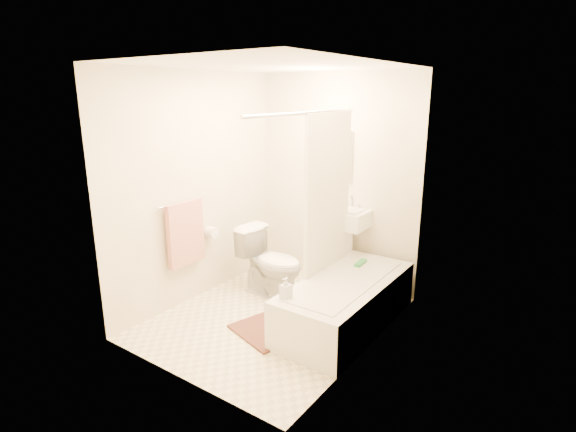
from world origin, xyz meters
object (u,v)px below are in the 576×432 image
Objects in this scene: toilet at (271,263)px; bathtub at (346,303)px; bath_mat at (265,331)px; soap_bottle at (286,288)px; sink at (345,246)px.

toilet reaches higher than bathtub.
bath_mat is 3.25× the size of soap_bottle.
sink reaches higher than toilet.
soap_bottle is at bearing -83.47° from sink.
toilet is at bearing -132.59° from sink.
bathtub is 0.76m from soap_bottle.
soap_bottle reaches higher than bath_mat.
toilet is 1.01m from bathtub.
bathtub is (0.43, -0.76, -0.28)m from sink.
toilet is 1.23× the size of bath_mat.
bath_mat is (0.45, -0.70, -0.36)m from toilet.
bathtub reaches higher than bath_mat.
soap_bottle is (0.18, -1.40, 0.05)m from sink.
toilet is at bearing 172.49° from bathtub.
toilet is 3.99× the size of soap_bottle.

